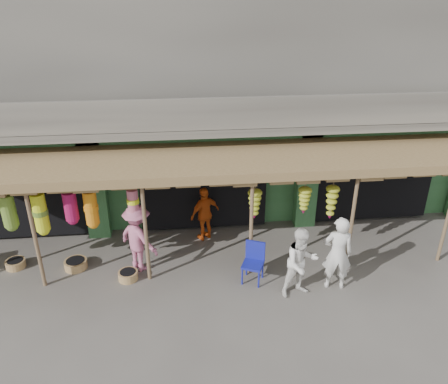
{
  "coord_description": "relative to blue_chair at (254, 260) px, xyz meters",
  "views": [
    {
      "loc": [
        -0.62,
        -9.15,
        6.55
      ],
      "look_at": [
        0.47,
        1.0,
        1.7
      ],
      "focal_mm": 35.0,
      "sensor_mm": 36.0,
      "label": 1
    }
  ],
  "objects": [
    {
      "name": "basket_mid",
      "position": [
        -4.43,
        0.94,
        -0.45
      ],
      "size": [
        0.67,
        0.67,
        0.22
      ],
      "primitive_type": "cylinder",
      "rotation": [
        0.0,
        0.0,
        0.19
      ],
      "color": "#A48B49",
      "rests_on": "ground"
    },
    {
      "name": "building",
      "position": [
        -1.04,
        5.35,
        2.81
      ],
      "size": [
        16.4,
        6.8,
        7.0
      ],
      "color": "gray",
      "rests_on": "ground"
    },
    {
      "name": "basket_right",
      "position": [
        -3.06,
        0.31,
        -0.45
      ],
      "size": [
        0.63,
        0.63,
        0.22
      ],
      "primitive_type": "cylinder",
      "rotation": [
        0.0,
        0.0,
        -0.4
      ],
      "color": "#9D6E49",
      "rests_on": "ground"
    },
    {
      "name": "person_right",
      "position": [
        0.96,
        -0.67,
        0.3
      ],
      "size": [
        0.97,
        0.83,
        1.72
      ],
      "primitive_type": "imported",
      "rotation": [
        0.0,
        0.0,
        0.24
      ],
      "color": "white",
      "rests_on": "ground"
    },
    {
      "name": "awning",
      "position": [
        -1.23,
        1.28,
        2.02
      ],
      "size": [
        14.0,
        2.7,
        2.79
      ],
      "color": "brown",
      "rests_on": "ground"
    },
    {
      "name": "ground",
      "position": [
        -1.04,
        0.48,
        -0.56
      ],
      "size": [
        80.0,
        80.0,
        0.0
      ],
      "primitive_type": "plane",
      "color": "#514C47",
      "rests_on": "ground"
    },
    {
      "name": "basket_left",
      "position": [
        -5.97,
        1.13,
        -0.46
      ],
      "size": [
        0.62,
        0.62,
        0.2
      ],
      "primitive_type": "cylinder",
      "rotation": [
        0.0,
        0.0,
        -0.32
      ],
      "color": "#936842",
      "rests_on": "ground"
    },
    {
      "name": "person_vendor",
      "position": [
        -1.04,
        2.04,
        0.23
      ],
      "size": [
        0.99,
        0.81,
        1.58
      ],
      "primitive_type": "imported",
      "rotation": [
        0.0,
        0.0,
        3.69
      ],
      "color": "#CA4C13",
      "rests_on": "ground"
    },
    {
      "name": "blue_chair",
      "position": [
        0.0,
        0.0,
        0.0
      ],
      "size": [
        0.63,
        0.64,
        1.0
      ],
      "rotation": [
        0.0,
        0.0,
        -0.41
      ],
      "color": "#161C94",
      "rests_on": "ground"
    },
    {
      "name": "person_front",
      "position": [
        1.86,
        -0.5,
        0.38
      ],
      "size": [
        0.75,
        0.56,
        1.87
      ],
      "primitive_type": "imported",
      "rotation": [
        0.0,
        0.0,
        2.97
      ],
      "color": "silver",
      "rests_on": "ground"
    },
    {
      "name": "person_shopper",
      "position": [
        -2.78,
        0.76,
        0.33
      ],
      "size": [
        1.3,
        1.26,
        1.78
      ],
      "primitive_type": "imported",
      "rotation": [
        0.0,
        0.0,
        2.42
      ],
      "color": "#C16688",
      "rests_on": "ground"
    }
  ]
}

